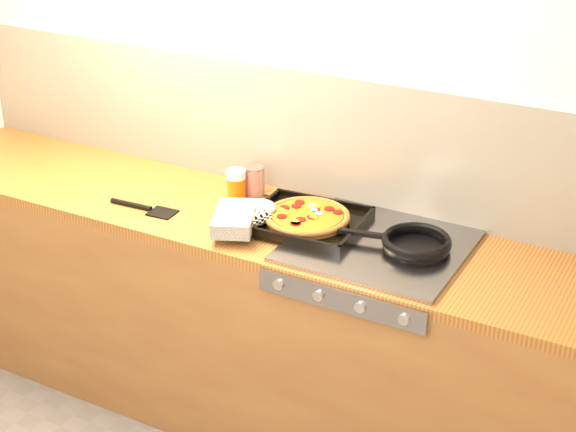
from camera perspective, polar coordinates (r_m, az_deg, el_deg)
The scene contains 9 objects.
room_shell at distance 3.41m, azimuth 1.01°, elevation 5.37°, with size 3.20×3.20×3.20m.
counter_run at distance 3.50m, azimuth -1.29°, elevation -6.91°, with size 3.20×0.62×0.90m.
stovetop at distance 3.10m, azimuth 5.87°, elevation -1.96°, with size 0.60×0.56×0.02m, color gray.
pizza_on_tray at distance 3.20m, azimuth -0.03°, elevation -0.08°, with size 0.54×0.48×0.07m.
frying_pan at distance 3.07m, azimuth 8.21°, elevation -1.74°, with size 0.42×0.28×0.04m.
tomato_can at distance 3.46m, azimuth -2.21°, elevation 2.29°, with size 0.10×0.10×0.12m.
juice_glass at distance 3.42m, azimuth -3.36°, elevation 2.00°, with size 0.09×0.09×0.13m.
wooden_spoon at distance 3.41m, azimuth 0.75°, elevation 1.03°, with size 0.30×0.04×0.02m.
black_spatula at distance 3.40m, azimuth -9.30°, elevation 0.53°, with size 0.28×0.09×0.02m.
Camera 1 is at (1.48, -1.44, 2.35)m, focal length 55.00 mm.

